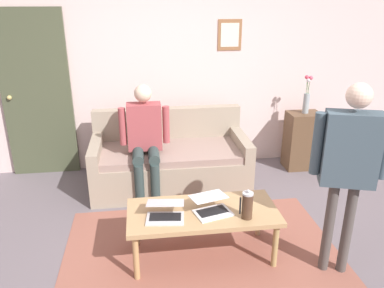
% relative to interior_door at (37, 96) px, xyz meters
% --- Properties ---
extents(ground_plane, '(7.68, 7.68, 0.00)m').
position_rel_interior_door_xyz_m(ground_plane, '(-1.73, 2.11, -1.02)').
color(ground_plane, slate).
extents(area_rug, '(2.46, 1.92, 0.01)m').
position_rel_interior_door_xyz_m(area_rug, '(-1.74, 2.09, -1.02)').
color(area_rug, '#915547').
rests_on(area_rug, ground_plane).
extents(back_wall, '(7.04, 0.11, 2.70)m').
position_rel_interior_door_xyz_m(back_wall, '(-1.74, -0.09, 0.33)').
color(back_wall, beige).
rests_on(back_wall, ground_plane).
extents(interior_door, '(0.82, 0.09, 2.05)m').
position_rel_interior_door_xyz_m(interior_door, '(0.00, 0.00, 0.00)').
color(interior_door, '#474D36').
rests_on(interior_door, ground_plane).
extents(couch, '(1.82, 0.88, 0.88)m').
position_rel_interior_door_xyz_m(couch, '(-1.57, 0.58, -0.72)').
color(couch, gray).
rests_on(couch, ground_plane).
extents(coffee_table, '(1.28, 0.59, 0.45)m').
position_rel_interior_door_xyz_m(coffee_table, '(-1.74, 1.99, -0.62)').
color(coffee_table, tan).
rests_on(coffee_table, ground_plane).
extents(laptop_left, '(0.34, 0.32, 0.13)m').
position_rel_interior_door_xyz_m(laptop_left, '(-1.41, 2.05, -0.53)').
color(laptop_left, silver).
rests_on(laptop_left, coffee_table).
extents(laptop_center, '(0.37, 0.37, 0.12)m').
position_rel_interior_door_xyz_m(laptop_center, '(-1.80, 2.02, -0.53)').
color(laptop_center, silver).
rests_on(laptop_center, coffee_table).
extents(french_press, '(0.11, 0.09, 0.26)m').
position_rel_interior_door_xyz_m(french_press, '(-2.07, 2.15, -0.45)').
color(french_press, '#4C3323').
rests_on(french_press, coffee_table).
extents(side_shelf, '(0.42, 0.32, 0.76)m').
position_rel_interior_door_xyz_m(side_shelf, '(-3.34, 0.30, -0.65)').
color(side_shelf, brown).
rests_on(side_shelf, ground_plane).
extents(flower_vase, '(0.11, 0.09, 0.49)m').
position_rel_interior_door_xyz_m(flower_vase, '(-3.34, 0.30, -0.08)').
color(flower_vase, '#9AA5AA').
rests_on(flower_vase, side_shelf).
extents(person_standing, '(0.56, 0.29, 1.59)m').
position_rel_interior_door_xyz_m(person_standing, '(-2.79, 2.33, -0.00)').
color(person_standing, '#4D4643').
rests_on(person_standing, ground_plane).
extents(person_seated, '(0.55, 0.51, 1.28)m').
position_rel_interior_door_xyz_m(person_seated, '(-1.28, 0.81, -0.30)').
color(person_seated, '#2E3D3D').
rests_on(person_seated, ground_plane).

